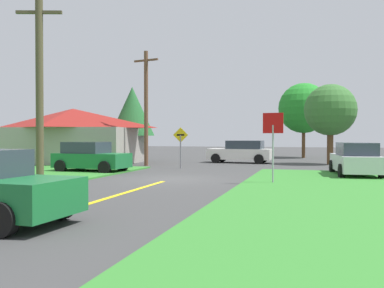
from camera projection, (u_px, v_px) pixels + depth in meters
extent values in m
plane|color=#404040|center=(171.00, 179.00, 18.74)|extent=(120.00, 120.00, 0.00)
cube|color=yellow|center=(72.00, 209.00, 11.05)|extent=(0.20, 14.00, 0.01)
cylinder|color=#9EA0A8|center=(273.00, 155.00, 16.71)|extent=(0.07, 0.07, 2.37)
cube|color=red|center=(273.00, 123.00, 16.68)|extent=(0.81, 0.11, 0.81)
cylinder|color=black|center=(61.00, 205.00, 9.62)|extent=(0.69, 0.25, 0.68)
cylinder|color=black|center=(2.00, 220.00, 7.91)|extent=(0.69, 0.25, 0.68)
cube|color=white|center=(240.00, 154.00, 30.44)|extent=(4.70, 2.07, 0.76)
cube|color=#2D3842|center=(245.00, 145.00, 30.30)|extent=(2.62, 1.73, 0.60)
cylinder|color=black|center=(216.00, 158.00, 30.15)|extent=(0.69, 0.26, 0.68)
cylinder|color=black|center=(222.00, 157.00, 31.80)|extent=(0.69, 0.26, 0.68)
cylinder|color=black|center=(259.00, 159.00, 29.10)|extent=(0.69, 0.26, 0.68)
cylinder|color=black|center=(263.00, 158.00, 30.74)|extent=(0.69, 0.26, 0.68)
cube|color=silver|center=(355.00, 163.00, 20.20)|extent=(2.15, 4.58, 0.76)
cube|color=#2D3842|center=(356.00, 149.00, 19.87)|extent=(1.76, 2.57, 0.60)
cylinder|color=black|center=(332.00, 167.00, 21.85)|extent=(0.28, 0.70, 0.68)
cylinder|color=black|center=(367.00, 167.00, 21.53)|extent=(0.28, 0.70, 0.68)
cylinder|color=black|center=(341.00, 171.00, 18.89)|extent=(0.28, 0.70, 0.68)
cylinder|color=black|center=(382.00, 172.00, 18.57)|extent=(0.28, 0.70, 0.68)
cube|color=#196B33|center=(92.00, 160.00, 22.40)|extent=(4.01, 2.07, 0.76)
cube|color=#2D3842|center=(86.00, 148.00, 22.50)|extent=(2.24, 1.74, 0.60)
cylinder|color=black|center=(122.00, 165.00, 22.81)|extent=(0.69, 0.26, 0.68)
cylinder|color=black|center=(105.00, 168.00, 21.12)|extent=(0.69, 0.26, 0.68)
cylinder|color=black|center=(81.00, 164.00, 23.70)|extent=(0.69, 0.26, 0.68)
cylinder|color=black|center=(61.00, 166.00, 22.00)|extent=(0.69, 0.26, 0.68)
cylinder|color=#4D482E|center=(40.00, 91.00, 16.57)|extent=(0.30, 0.30, 7.41)
cube|color=#4D482E|center=(39.00, 12.00, 16.52)|extent=(1.76, 0.64, 0.12)
cylinder|color=brown|center=(146.00, 109.00, 27.28)|extent=(0.26, 0.26, 7.47)
cube|color=brown|center=(146.00, 60.00, 27.23)|extent=(1.79, 0.47, 0.12)
cylinder|color=slate|center=(181.00, 152.00, 25.01)|extent=(0.08, 0.08, 2.01)
cube|color=yellow|center=(181.00, 135.00, 25.00)|extent=(0.90, 0.15, 0.91)
cube|color=black|center=(181.00, 135.00, 25.00)|extent=(0.45, 0.10, 0.10)
cylinder|color=brown|center=(303.00, 143.00, 37.61)|extent=(0.30, 0.30, 2.67)
sphere|color=#228926|center=(304.00, 108.00, 37.56)|extent=(4.49, 4.49, 4.49)
cylinder|color=brown|center=(330.00, 147.00, 28.65)|extent=(0.42, 0.42, 2.33)
sphere|color=#366E2F|center=(330.00, 110.00, 28.61)|extent=(3.52, 3.52, 3.52)
cylinder|color=brown|center=(132.00, 149.00, 32.05)|extent=(0.34, 0.34, 1.98)
cone|color=#22602C|center=(132.00, 111.00, 32.00)|extent=(3.39, 3.39, 3.73)
cube|color=gray|center=(73.00, 146.00, 29.95)|extent=(9.61, 7.85, 2.51)
pyramid|color=maroon|center=(73.00, 118.00, 29.92)|extent=(9.61, 7.85, 1.39)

